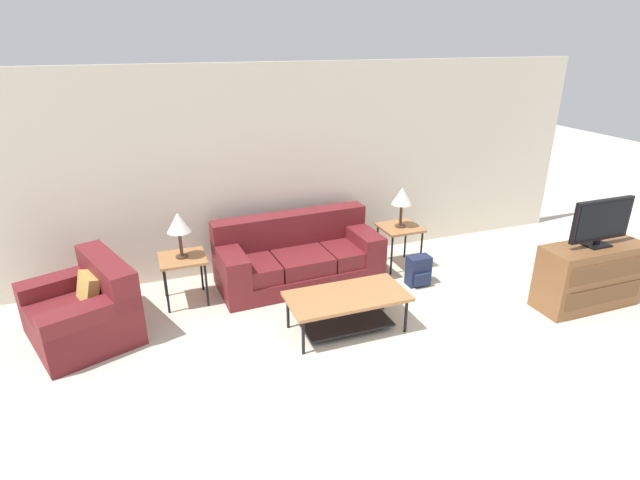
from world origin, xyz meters
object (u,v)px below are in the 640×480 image
table_lamp_left (178,224)px  tv_console (589,276)px  coffee_table (347,304)px  television (602,221)px  side_table_right (400,231)px  table_lamp_right (402,197)px  backpack (419,271)px  armchair (85,311)px  side_table_left (183,262)px  couch (298,259)px

table_lamp_left → tv_console: bearing=-21.5°
coffee_table → television: 2.91m
table_lamp_left → tv_console: size_ratio=0.44×
side_table_right → coffee_table: bearing=-136.4°
television → side_table_right: bearing=131.7°
table_lamp_right → backpack: size_ratio=1.40×
armchair → coffee_table: size_ratio=1.08×
side_table_right → table_lamp_right: bearing=-116.6°
side_table_left → table_lamp_right: size_ratio=1.06×
coffee_table → armchair: bearing=161.9°
side_table_left → table_lamp_right: 2.83m
coffee_table → backpack: size_ratio=3.31×
armchair → television: bearing=-13.7°
armchair → side_table_left: bearing=20.5°
side_table_right → table_lamp_left: table_lamp_left is taller
coffee_table → tv_console: 2.82m
armchair → coffee_table: armchair is taller
tv_console → table_lamp_left: bearing=158.5°
table_lamp_left → backpack: table_lamp_left is taller
tv_console → backpack: tv_console is taller
coffee_table → tv_console: bearing=-9.5°
side_table_left → side_table_right: size_ratio=1.00×
armchair → tv_console: (5.32, -1.30, 0.08)m
television → backpack: 2.07m
television → backpack: television is taller
table_lamp_right → coffee_table: bearing=-136.4°
table_lamp_right → couch: bearing=177.7°
side_table_left → backpack: 2.83m
table_lamp_left → table_lamp_right: (2.79, 0.00, 0.00)m
side_table_left → tv_console: tv_console is taller
couch → backpack: bearing=-24.9°
backpack → television: bearing=-35.8°
armchair → side_table_right: armchair is taller
table_lamp_right → television: size_ratio=0.68×
couch → table_lamp_right: size_ratio=3.85×
couch → television: television is taller
side_table_left → tv_console: size_ratio=0.47×
side_table_left → backpack: (2.75, -0.58, -0.32)m
armchair → table_lamp_left: table_lamp_left is taller
table_lamp_right → television: (1.50, -1.68, 0.06)m
coffee_table → television: television is taller
tv_console → couch: bearing=149.0°
armchair → table_lamp_right: size_ratio=2.54×
tv_console → backpack: size_ratio=3.19×
side_table_right → backpack: 0.66m
table_lamp_left → television: (4.29, -1.68, 0.06)m
coffee_table → table_lamp_right: 1.88m
couch → side_table_left: (-1.39, -0.06, 0.20)m
side_table_right → couch: bearing=177.7°
backpack → table_lamp_left: bearing=168.2°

